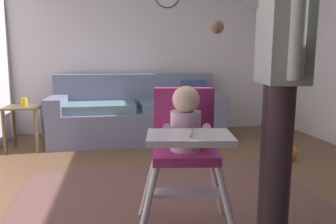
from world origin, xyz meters
name	(u,v)px	position (x,y,z in m)	size (l,w,h in m)	color
ground	(205,207)	(0.00, 0.00, -0.05)	(5.73, 6.61, 0.10)	brown
wall_far	(158,40)	(0.00, 2.54, 1.34)	(4.93, 0.06, 2.68)	silver
couch	(138,114)	(-0.35, 2.02, 0.33)	(2.22, 0.86, 0.86)	slate
high_chair	(185,136)	(-0.26, -0.45, 0.62)	(0.69, 0.79, 0.91)	silver
adult_standing	(279,73)	(0.22, -0.56, 0.98)	(0.50, 0.57, 1.73)	#35272B
toy_ball	(289,152)	(1.14, 0.78, 0.09)	(0.18, 0.18, 0.18)	orange
side_table	(24,118)	(-1.72, 1.71, 0.38)	(0.40, 0.40, 0.52)	brown
sippy_cup	(24,102)	(-1.70, 1.71, 0.57)	(0.07, 0.07, 0.10)	gold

